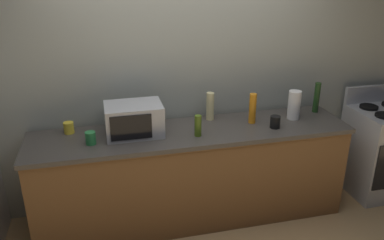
{
  "coord_description": "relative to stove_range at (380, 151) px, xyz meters",
  "views": [
    {
      "loc": [
        -0.75,
        -2.69,
        2.31
      ],
      "look_at": [
        0.0,
        0.4,
        1.0
      ],
      "focal_mm": 37.02,
      "sensor_mm": 36.0,
      "label": 1
    }
  ],
  "objects": [
    {
      "name": "back_wall",
      "position": [
        -2.0,
        0.41,
        0.89
      ],
      "size": [
        6.4,
        0.1,
        2.7
      ],
      "primitive_type": "cube",
      "color": "#9EA399",
      "rests_on": "ground_plane"
    },
    {
      "name": "counter_run",
      "position": [
        -2.0,
        0.0,
        -0.01
      ],
      "size": [
        2.84,
        0.64,
        0.9
      ],
      "color": "brown",
      "rests_on": "ground_plane"
    },
    {
      "name": "stove_range",
      "position": [
        0.0,
        0.0,
        0.0
      ],
      "size": [
        0.6,
        0.61,
        1.08
      ],
      "color": "#B7BABF",
      "rests_on": "ground_plane"
    },
    {
      "name": "microwave",
      "position": [
        -2.5,
        0.05,
        0.57
      ],
      "size": [
        0.48,
        0.35,
        0.27
      ],
      "color": "#B7BABF",
      "rests_on": "counter_run"
    },
    {
      "name": "paper_towel_roll",
      "position": [
        -1.0,
        0.05,
        0.57
      ],
      "size": [
        0.12,
        0.12,
        0.27
      ],
      "primitive_type": "cylinder",
      "color": "white",
      "rests_on": "counter_run"
    },
    {
      "name": "bottle_dish_soap",
      "position": [
        -1.42,
        0.04,
        0.58
      ],
      "size": [
        0.06,
        0.06,
        0.28
      ],
      "primitive_type": "cylinder",
      "color": "orange",
      "rests_on": "counter_run"
    },
    {
      "name": "bottle_wine",
      "position": [
        -0.71,
        0.16,
        0.59
      ],
      "size": [
        0.06,
        0.06,
        0.3
      ],
      "primitive_type": "cylinder",
      "color": "#1E3F19",
      "rests_on": "counter_run"
    },
    {
      "name": "bottle_hand_soap",
      "position": [
        -1.77,
        0.21,
        0.57
      ],
      "size": [
        0.07,
        0.07,
        0.26
      ],
      "primitive_type": "cylinder",
      "color": "beige",
      "rests_on": "counter_run"
    },
    {
      "name": "bottle_olive_oil",
      "position": [
        -1.98,
        -0.12,
        0.53
      ],
      "size": [
        0.06,
        0.06,
        0.19
      ],
      "primitive_type": "cylinder",
      "color": "#4C6B19",
      "rests_on": "counter_run"
    },
    {
      "name": "mug_yellow",
      "position": [
        -3.05,
        0.2,
        0.49
      ],
      "size": [
        0.09,
        0.09,
        0.1
      ],
      "primitive_type": "cylinder",
      "color": "yellow",
      "rests_on": "counter_run"
    },
    {
      "name": "mug_green",
      "position": [
        -2.87,
        -0.07,
        0.49
      ],
      "size": [
        0.08,
        0.08,
        0.11
      ],
      "primitive_type": "cylinder",
      "color": "#2D8C47",
      "rests_on": "counter_run"
    },
    {
      "name": "mug_black",
      "position": [
        -1.27,
        -0.11,
        0.49
      ],
      "size": [
        0.09,
        0.09,
        0.11
      ],
      "primitive_type": "cylinder",
      "color": "black",
      "rests_on": "counter_run"
    }
  ]
}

